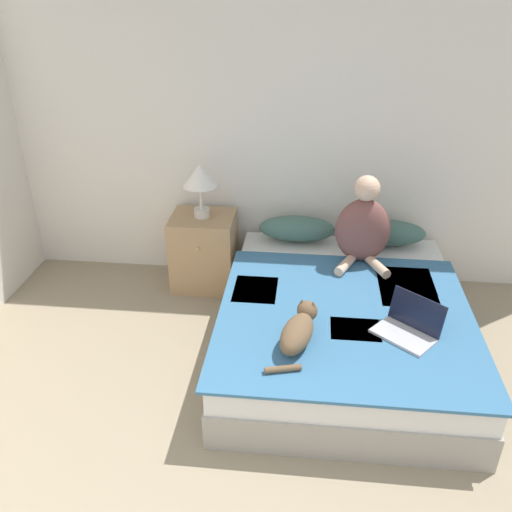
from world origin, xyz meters
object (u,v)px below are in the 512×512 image
object	(u,v)px
pillow_far	(387,233)
laptop_open	(408,327)
cat_tabby	(299,330)
table_lamp	(200,178)
person_sitting	(363,227)
bed	(342,325)
nightstand	(204,251)
pillow_near	(297,229)

from	to	relation	value
pillow_far	laptop_open	size ratio (longest dim) A/B	1.40
cat_tabby	laptop_open	bearing A→B (deg)	-61.69
laptop_open	table_lamp	size ratio (longest dim) A/B	1.00
person_sitting	table_lamp	world-z (taller)	person_sitting
bed	nightstand	bearing A→B (deg)	144.98
pillow_near	person_sitting	size ratio (longest dim) A/B	0.91
bed	table_lamp	xyz separation A→B (m)	(-1.12, 0.78, 0.74)
laptop_open	nightstand	size ratio (longest dim) A/B	0.70
person_sitting	table_lamp	size ratio (longest dim) A/B	1.53
nightstand	table_lamp	size ratio (longest dim) A/B	1.42
table_lamp	person_sitting	bearing A→B (deg)	-10.22
pillow_far	laptop_open	world-z (taller)	laptop_open
person_sitting	nightstand	xyz separation A→B (m)	(-1.26, 0.23, -0.39)
pillow_near	laptop_open	size ratio (longest dim) A/B	1.40
person_sitting	laptop_open	xyz separation A→B (m)	(0.23, -0.92, -0.23)
bed	pillow_far	bearing A→B (deg)	67.23
cat_tabby	nightstand	xyz separation A→B (m)	(-0.82, 1.30, -0.20)
pillow_near	nightstand	size ratio (longest dim) A/B	0.98
pillow_far	table_lamp	xyz separation A→B (m)	(-1.48, -0.07, 0.43)
bed	pillow_far	xyz separation A→B (m)	(0.36, 0.85, 0.32)
table_lamp	bed	bearing A→B (deg)	-34.90
cat_tabby	nightstand	world-z (taller)	nightstand
nightstand	table_lamp	distance (m)	0.64
pillow_near	pillow_far	world-z (taller)	same
bed	nightstand	xyz separation A→B (m)	(-1.12, 0.78, 0.10)
cat_tabby	table_lamp	world-z (taller)	table_lamp
laptop_open	table_lamp	bearing A→B (deg)	-177.89
cat_tabby	table_lamp	size ratio (longest dim) A/B	1.25
nightstand	cat_tabby	bearing A→B (deg)	-57.61
pillow_far	person_sitting	distance (m)	0.41
table_lamp	cat_tabby	bearing A→B (deg)	-57.52
pillow_far	nightstand	xyz separation A→B (m)	(-1.48, -0.07, -0.21)
bed	cat_tabby	size ratio (longest dim) A/B	3.65
person_sitting	bed	bearing A→B (deg)	-103.72
bed	table_lamp	distance (m)	1.56
cat_tabby	laptop_open	distance (m)	0.68
pillow_near	person_sitting	bearing A→B (deg)	-31.10
pillow_far	table_lamp	size ratio (longest dim) A/B	1.39
person_sitting	laptop_open	world-z (taller)	person_sitting
pillow_near	cat_tabby	bearing A→B (deg)	-87.38
person_sitting	cat_tabby	size ratio (longest dim) A/B	1.23
bed	laptop_open	xyz separation A→B (m)	(0.36, -0.36, 0.26)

